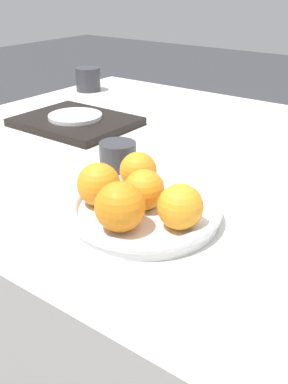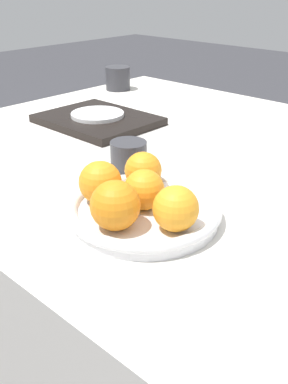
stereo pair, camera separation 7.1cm
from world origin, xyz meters
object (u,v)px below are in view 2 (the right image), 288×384
(orange_0, at_px, (144,190))
(orange_3, at_px, (100,182))
(fruit_platter, at_px, (144,211))
(orange_2, at_px, (176,209))
(serving_tray, at_px, (98,120))
(orange_1, at_px, (115,205))
(orange_4, at_px, (143,170))
(cup_1, at_px, (129,157))
(cup_2, at_px, (118,78))
(side_plate, at_px, (98,114))

(orange_0, distance_m, orange_3, 0.07)
(fruit_platter, height_order, orange_0, orange_0)
(orange_2, xyz_separation_m, serving_tray, (-0.52, 0.31, -0.05))
(orange_1, distance_m, orange_4, 0.15)
(serving_tray, height_order, cup_1, cup_1)
(orange_4, xyz_separation_m, cup_1, (-0.10, 0.06, -0.02))
(orange_4, distance_m, serving_tray, 0.46)
(cup_2, bearing_deg, orange_0, -41.31)
(fruit_platter, height_order, orange_1, orange_1)
(cup_1, bearing_deg, orange_1, -49.53)
(orange_0, bearing_deg, side_plate, 146.29)
(fruit_platter, xyz_separation_m, orange_2, (0.08, -0.02, 0.04))
(orange_2, relative_size, orange_4, 1.05)
(orange_3, xyz_separation_m, orange_4, (0.01, 0.09, -0.00))
(side_plate, bearing_deg, serving_tray, 0.00)
(orange_0, relative_size, cup_2, 0.79)
(orange_3, relative_size, cup_2, 0.86)
(side_plate, relative_size, cup_1, 1.92)
(fruit_platter, xyz_separation_m, orange_1, (0.01, -0.07, 0.04))
(cup_2, bearing_deg, fruit_platter, -41.32)
(side_plate, bearing_deg, orange_4, -31.68)
(orange_2, height_order, cup_2, orange_2)
(orange_4, bearing_deg, orange_1, -63.15)
(orange_4, bearing_deg, cup_1, 147.18)
(orange_2, distance_m, cup_2, 0.98)
(serving_tray, relative_size, side_plate, 2.08)
(serving_tray, distance_m, side_plate, 0.02)
(orange_2, height_order, side_plate, orange_2)
(orange_4, xyz_separation_m, side_plate, (-0.39, 0.24, -0.03))
(orange_2, distance_m, orange_4, 0.15)
(orange_3, xyz_separation_m, serving_tray, (-0.38, 0.33, -0.05))
(orange_1, bearing_deg, orange_2, 40.56)
(orange_0, bearing_deg, orange_3, -154.06)
(fruit_platter, relative_size, orange_2, 3.67)
(orange_0, height_order, orange_1, orange_1)
(cup_2, bearing_deg, serving_tray, -51.84)
(orange_0, distance_m, side_plate, 0.53)
(fruit_platter, xyz_separation_m, cup_1, (-0.15, 0.12, 0.02))
(orange_1, xyz_separation_m, serving_tray, (-0.46, 0.37, -0.05))
(orange_3, relative_size, orange_4, 1.09)
(orange_0, height_order, orange_2, orange_2)
(orange_2, xyz_separation_m, side_plate, (-0.52, 0.31, -0.03))
(orange_4, xyz_separation_m, cup_2, (-0.63, 0.54, -0.02))
(cup_1, bearing_deg, orange_4, -32.82)
(fruit_platter, relative_size, orange_3, 3.55)
(orange_4, distance_m, cup_1, 0.12)
(fruit_platter, relative_size, serving_tray, 0.86)
(fruit_platter, height_order, orange_3, orange_3)
(orange_0, height_order, orange_3, orange_3)
(orange_2, bearing_deg, fruit_platter, 168.09)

